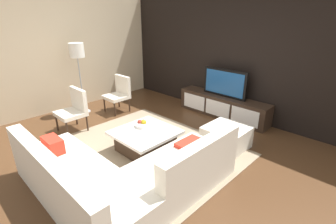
# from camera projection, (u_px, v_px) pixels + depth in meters

# --- Properties ---
(ground_plane) EXTENTS (14.00, 14.00, 0.00)m
(ground_plane) POSITION_uv_depth(u_px,v_px,m) (145.00, 154.00, 4.29)
(ground_plane) COLOR #4C301C
(feature_wall_back) EXTENTS (6.40, 0.12, 2.80)m
(feature_wall_back) POSITION_uv_depth(u_px,v_px,m) (234.00, 55.00, 5.57)
(feature_wall_back) COLOR black
(feature_wall_back) RESTS_ON ground
(side_wall_left) EXTENTS (0.12, 5.20, 2.80)m
(side_wall_left) POSITION_uv_depth(u_px,v_px,m) (63.00, 52.00, 5.98)
(side_wall_left) COLOR beige
(side_wall_left) RESTS_ON ground
(area_rug) EXTENTS (3.11, 2.80, 0.01)m
(area_rug) POSITION_uv_depth(u_px,v_px,m) (142.00, 152.00, 4.36)
(area_rug) COLOR gray
(area_rug) RESTS_ON ground
(media_console) EXTENTS (2.21, 0.44, 0.50)m
(media_console) POSITION_uv_depth(u_px,v_px,m) (223.00, 106.00, 5.79)
(media_console) COLOR #332319
(media_console) RESTS_ON ground
(television) EXTENTS (1.08, 0.06, 0.63)m
(television) POSITION_uv_depth(u_px,v_px,m) (225.00, 83.00, 5.58)
(television) COLOR black
(television) RESTS_ON media_console
(sectional_couch) EXTENTS (2.35, 2.34, 0.78)m
(sectional_couch) POSITION_uv_depth(u_px,v_px,m) (120.00, 176.00, 3.29)
(sectional_couch) COLOR silver
(sectional_couch) RESTS_ON ground
(coffee_table) EXTENTS (0.96, 1.00, 0.38)m
(coffee_table) POSITION_uv_depth(u_px,v_px,m) (146.00, 140.00, 4.35)
(coffee_table) COLOR #332319
(coffee_table) RESTS_ON ground
(accent_chair_near) EXTENTS (0.56, 0.51, 0.87)m
(accent_chair_near) POSITION_uv_depth(u_px,v_px,m) (74.00, 107.00, 5.05)
(accent_chair_near) COLOR #332319
(accent_chair_near) RESTS_ON ground
(floor_lamp) EXTENTS (0.33, 0.33, 1.66)m
(floor_lamp) POSITION_uv_depth(u_px,v_px,m) (77.00, 54.00, 5.61)
(floor_lamp) COLOR #A5A5AA
(floor_lamp) RESTS_ON ground
(ottoman) EXTENTS (0.70, 0.70, 0.40)m
(ottoman) POSITION_uv_depth(u_px,v_px,m) (226.00, 137.00, 4.46)
(ottoman) COLOR silver
(ottoman) RESTS_ON ground
(fruit_bowl) EXTENTS (0.28, 0.28, 0.14)m
(fruit_bowl) POSITION_uv_depth(u_px,v_px,m) (143.00, 124.00, 4.45)
(fruit_bowl) COLOR silver
(fruit_bowl) RESTS_ON coffee_table
(accent_chair_far) EXTENTS (0.52, 0.51, 0.87)m
(accent_chair_far) POSITION_uv_depth(u_px,v_px,m) (119.00, 92.00, 6.05)
(accent_chair_far) COLOR #332319
(accent_chair_far) RESTS_ON ground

